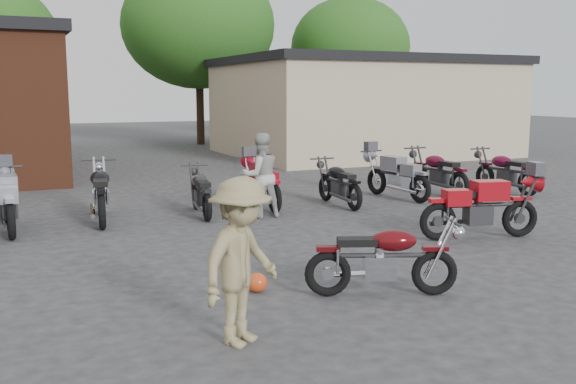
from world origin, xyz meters
name	(u,v)px	position (x,y,z in m)	size (l,w,h in m)	color
ground	(382,275)	(0.00, 0.00, 0.00)	(90.00, 90.00, 0.00)	#2C2C2E
stucco_building	(360,110)	(8.50, 15.00, 1.75)	(10.00, 8.00, 3.50)	tan
tree_2	(199,49)	(4.00, 22.00, 4.40)	(7.04, 7.04, 8.80)	#214A13
tree_3	(350,65)	(12.00, 22.00, 3.80)	(6.08, 6.08, 7.60)	#214A13
vintage_motorcycle	(385,254)	(-0.47, -0.78, 0.53)	(1.82, 0.60, 1.05)	#520A0E
sportbike	(482,204)	(2.73, 1.17, 0.60)	(2.06, 0.68, 1.20)	#B40F19
helmet	(257,282)	(-1.84, 0.01, 0.12)	(0.27, 0.27, 0.24)	#DA4217
person_light	(260,176)	(-0.01, 4.45, 0.84)	(0.82, 0.64, 1.68)	#B2B3AE
person_tan	(241,262)	(-2.58, -1.47, 0.84)	(1.09, 0.62, 1.68)	#94875B
row_bike_1	(8,198)	(-4.60, 5.14, 0.60)	(2.07, 0.68, 1.20)	#969BA4
row_bike_2	(100,189)	(-2.96, 5.37, 0.62)	(2.14, 0.71, 1.24)	black
row_bike_3	(201,189)	(-1.02, 5.17, 0.53)	(1.82, 0.60, 1.05)	#232426
row_bike_4	(262,181)	(0.45, 5.48, 0.58)	(1.99, 0.66, 1.15)	#AF0E23
row_bike_5	(339,181)	(2.06, 4.99, 0.54)	(1.86, 0.61, 1.08)	black
row_bike_6	(397,173)	(3.74, 5.26, 0.59)	(2.03, 0.67, 1.18)	gray
row_bike_7	(438,170)	(5.01, 5.38, 0.60)	(2.06, 0.68, 1.19)	#500A1F
row_bike_8	(505,169)	(6.70, 4.92, 0.57)	(1.98, 0.65, 1.15)	#540A26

